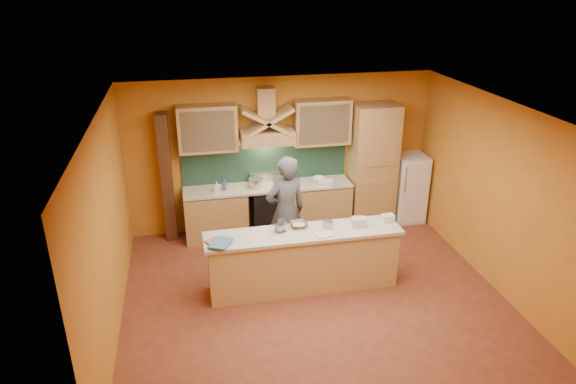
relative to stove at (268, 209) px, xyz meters
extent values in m
cube|color=brown|center=(0.30, -2.20, -0.45)|extent=(5.50, 5.00, 0.01)
cube|color=white|center=(0.30, -2.20, 2.35)|extent=(5.50, 5.00, 0.01)
cube|color=orange|center=(0.30, 0.30, 0.95)|extent=(5.50, 0.02, 2.80)
cube|color=orange|center=(0.30, -4.70, 0.95)|extent=(5.50, 0.02, 2.80)
cube|color=orange|center=(-2.45, -2.20, 0.95)|extent=(0.02, 5.00, 2.80)
cube|color=orange|center=(3.05, -2.20, 0.95)|extent=(0.02, 5.00, 2.80)
cube|color=tan|center=(-0.95, 0.00, -0.02)|extent=(1.10, 0.60, 0.86)
cube|color=tan|center=(0.95, 0.00, -0.02)|extent=(1.10, 0.60, 0.86)
cube|color=beige|center=(0.00, 0.00, 0.45)|extent=(3.00, 0.62, 0.04)
cube|color=black|center=(0.00, 0.00, 0.00)|extent=(0.60, 0.58, 0.90)
cube|color=#19372A|center=(0.00, 0.28, 0.80)|extent=(3.00, 0.03, 0.70)
cube|color=tan|center=(0.00, 0.05, 1.37)|extent=(0.92, 0.50, 0.24)
cube|color=tan|center=(0.00, 0.15, 1.95)|extent=(0.30, 0.30, 0.50)
cube|color=tan|center=(-1.00, 0.12, 1.55)|extent=(1.00, 0.35, 0.80)
cube|color=tan|center=(1.00, 0.12, 1.55)|extent=(1.00, 0.35, 0.80)
cube|color=tan|center=(1.95, 0.00, 0.70)|extent=(0.80, 0.60, 2.30)
cube|color=white|center=(2.70, 0.00, 0.20)|extent=(0.58, 0.60, 1.30)
cube|color=#472816|center=(-1.75, 0.15, 0.70)|extent=(0.20, 0.30, 2.30)
cube|color=tan|center=(0.20, -1.90, -0.01)|extent=(2.80, 0.55, 0.88)
cube|color=beige|center=(0.20, -1.90, 0.47)|extent=(2.90, 0.62, 0.05)
imported|color=#4C4C51|center=(0.08, -1.16, 0.48)|extent=(0.77, 0.60, 1.87)
cylinder|color=silver|center=(-0.22, -0.01, 0.53)|extent=(0.31, 0.31, 0.16)
cylinder|color=#B4B5BC|center=(0.20, -0.01, 0.51)|extent=(0.25, 0.25, 0.13)
imported|color=white|center=(-0.91, -0.09, 0.56)|extent=(0.11, 0.11, 0.19)
imported|color=#314C87|center=(-0.78, -0.04, 0.58)|extent=(0.09, 0.09, 0.21)
imported|color=white|center=(0.94, 0.04, 0.50)|extent=(0.25, 0.25, 0.07)
cube|color=white|center=(1.01, -0.19, 0.52)|extent=(0.29, 0.25, 0.09)
imported|color=#B2573F|center=(-1.18, -2.04, 0.51)|extent=(0.31, 0.34, 0.03)
imported|color=#3E6A8A|center=(-1.13, -2.00, 0.53)|extent=(0.39, 0.43, 0.03)
cylinder|color=silver|center=(-0.10, -1.81, 0.58)|extent=(0.16, 0.16, 0.18)
cylinder|color=white|center=(-0.16, -1.85, 0.56)|extent=(0.14, 0.14, 0.13)
cube|color=silver|center=(0.58, -1.87, 0.55)|extent=(0.15, 0.15, 0.10)
imported|color=silver|center=(0.17, -1.72, 0.53)|extent=(0.27, 0.27, 0.07)
cube|color=beige|center=(0.47, -2.06, 0.50)|extent=(0.28, 0.24, 0.02)
cube|color=beige|center=(1.05, -1.88, 0.56)|extent=(0.22, 0.18, 0.13)
cube|color=beige|center=(1.53, -1.82, 0.55)|extent=(0.18, 0.14, 0.11)
camera|label=1|loc=(-1.38, -8.35, 3.97)|focal=32.00mm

